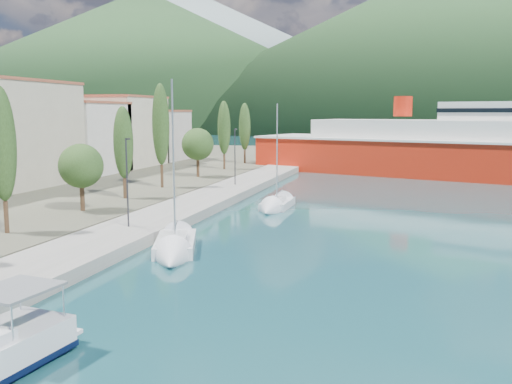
% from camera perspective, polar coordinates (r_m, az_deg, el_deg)
% --- Properties ---
extents(ground, '(1400.00, 1400.00, 0.00)m').
position_cam_1_polar(ground, '(141.56, 11.70, 4.32)').
color(ground, '#194950').
extents(quay, '(5.00, 88.00, 0.80)m').
position_cam_1_polar(quay, '(51.24, -6.08, -1.27)').
color(quay, gray).
rests_on(quay, ground).
extents(town_buildings, '(9.20, 69.20, 11.30)m').
position_cam_1_polar(town_buildings, '(71.45, -20.24, 5.06)').
color(town_buildings, beige).
rests_on(town_buildings, land_strip).
extents(tree_row, '(3.93, 64.43, 10.90)m').
position_cam_1_polar(tree_row, '(59.25, -10.18, 5.10)').
color(tree_row, '#47301E').
rests_on(tree_row, land_strip).
extents(lamp_posts, '(0.15, 46.95, 6.06)m').
position_cam_1_polar(lamp_posts, '(40.13, -12.39, 1.34)').
color(lamp_posts, '#2D2D33').
rests_on(lamp_posts, quay).
extents(sailboat_near, '(4.95, 8.34, 11.50)m').
position_cam_1_polar(sailboat_near, '(34.54, -8.27, -5.97)').
color(sailboat_near, silver).
rests_on(sailboat_near, ground).
extents(sailboat_mid, '(2.23, 6.97, 10.24)m').
position_cam_1_polar(sailboat_mid, '(50.21, 1.72, -1.54)').
color(sailboat_mid, silver).
rests_on(sailboat_mid, ground).
extents(ferry, '(58.44, 28.43, 11.40)m').
position_cam_1_polar(ferry, '(80.77, 19.83, 3.86)').
color(ferry, red).
rests_on(ferry, ground).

